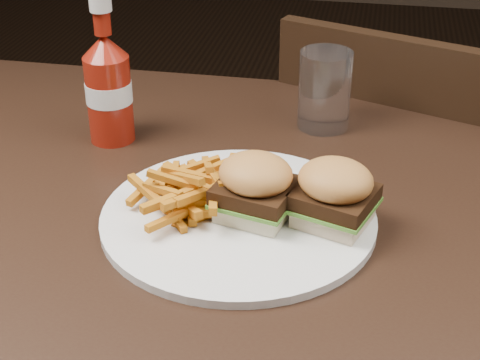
% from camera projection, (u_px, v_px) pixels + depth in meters
% --- Properties ---
extents(dining_table, '(1.20, 0.80, 0.04)m').
position_uv_depth(dining_table, '(193.00, 212.00, 0.92)').
color(dining_table, black).
rests_on(dining_table, ground).
extents(chair_far, '(0.51, 0.51, 0.04)m').
position_uv_depth(chair_far, '(405.00, 219.00, 1.46)').
color(chair_far, black).
rests_on(chair_far, ground).
extents(plate, '(0.32, 0.32, 0.01)m').
position_uv_depth(plate, '(238.00, 217.00, 0.86)').
color(plate, white).
rests_on(plate, dining_table).
extents(sandwich_half_a, '(0.09, 0.09, 0.02)m').
position_uv_depth(sandwich_half_a, '(255.00, 208.00, 0.85)').
color(sandwich_half_a, beige).
rests_on(sandwich_half_a, plate).
extents(sandwich_half_b, '(0.10, 0.09, 0.02)m').
position_uv_depth(sandwich_half_b, '(333.00, 214.00, 0.84)').
color(sandwich_half_b, beige).
rests_on(sandwich_half_b, plate).
extents(fries_pile, '(0.12, 0.12, 0.05)m').
position_uv_depth(fries_pile, '(189.00, 192.00, 0.86)').
color(fries_pile, '#AF5900').
rests_on(fries_pile, plate).
extents(ketchup_bottle, '(0.08, 0.08, 0.13)m').
position_uv_depth(ketchup_bottle, '(110.00, 100.00, 1.02)').
color(ketchup_bottle, maroon).
rests_on(ketchup_bottle, dining_table).
extents(tumbler, '(0.09, 0.09, 0.12)m').
position_uv_depth(tumbler, '(325.00, 91.00, 1.06)').
color(tumbler, white).
rests_on(tumbler, dining_table).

